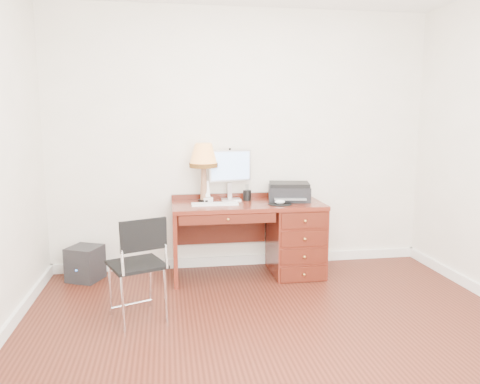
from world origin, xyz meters
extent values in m
plane|color=#39150D|center=(0.00, 0.00, 0.00)|extent=(4.00, 4.00, 0.00)
plane|color=white|center=(0.00, 1.75, 1.35)|extent=(4.00, 0.00, 4.00)
cube|color=white|center=(0.00, 1.74, 0.05)|extent=(4.00, 0.03, 0.10)
cube|color=maroon|center=(0.00, 1.40, 0.73)|extent=(1.50, 0.65, 0.04)
cube|color=maroon|center=(0.50, 1.40, 0.35)|extent=(0.50, 0.61, 0.71)
cube|color=maroon|center=(-0.73, 1.40, 0.35)|extent=(0.04, 0.61, 0.71)
cube|color=#4E190F|center=(-0.24, 1.69, 0.46)|extent=(0.96, 0.03, 0.39)
cube|color=#4E190F|center=(-0.24, 1.09, 0.66)|extent=(0.91, 0.03, 0.09)
sphere|color=#BF8C3F|center=(0.50, 1.06, 0.35)|extent=(0.03, 0.03, 0.03)
cube|color=silver|center=(-0.14, 1.59, 0.76)|extent=(0.22, 0.18, 0.01)
cube|color=silver|center=(-0.14, 1.63, 0.84)|extent=(0.05, 0.03, 0.16)
cube|color=silver|center=(-0.14, 1.61, 1.10)|extent=(0.45, 0.12, 0.32)
cube|color=#4C8CF2|center=(-0.14, 1.59, 1.10)|extent=(0.40, 0.08, 0.29)
cube|color=white|center=(-0.33, 1.34, 0.76)|extent=(0.45, 0.13, 0.02)
cylinder|color=black|center=(0.30, 1.27, 0.75)|extent=(0.23, 0.23, 0.01)
ellipsoid|color=white|center=(0.30, 1.27, 0.78)|extent=(0.10, 0.07, 0.04)
cube|color=black|center=(0.44, 1.47, 0.82)|extent=(0.47, 0.40, 0.15)
cube|color=black|center=(0.44, 1.47, 0.92)|extent=(0.45, 0.38, 0.04)
cylinder|color=black|center=(-0.42, 1.54, 0.76)|extent=(0.12, 0.12, 0.02)
cone|color=#916244|center=(-0.42, 1.54, 0.95)|extent=(0.08, 0.08, 0.35)
cone|color=#E19347|center=(-0.42, 1.54, 1.23)|extent=(0.28, 0.28, 0.22)
cylinder|color=#593814|center=(-0.42, 1.54, 1.12)|extent=(0.29, 0.29, 0.04)
cube|color=white|center=(-0.40, 1.54, 0.77)|extent=(0.12, 0.12, 0.04)
cube|color=white|center=(-0.40, 1.54, 0.87)|extent=(0.07, 0.08, 0.16)
cylinder|color=black|center=(0.02, 1.53, 0.80)|extent=(0.08, 0.08, 0.11)
cube|color=black|center=(-1.05, 0.50, 0.45)|extent=(0.52, 0.52, 0.03)
cube|color=black|center=(-1.05, 0.31, 0.73)|extent=(0.34, 0.16, 0.24)
cylinder|color=silver|center=(-1.22, 0.67, 0.23)|extent=(0.02, 0.02, 0.45)
cylinder|color=silver|center=(-0.88, 0.67, 0.23)|extent=(0.02, 0.02, 0.45)
cylinder|color=silver|center=(-1.22, 0.33, 0.23)|extent=(0.02, 0.02, 0.45)
cylinder|color=silver|center=(-0.88, 0.33, 0.23)|extent=(0.02, 0.02, 0.45)
cylinder|color=silver|center=(-1.22, 0.31, 0.65)|extent=(0.02, 0.02, 0.40)
cylinder|color=silver|center=(-0.88, 0.31, 0.65)|extent=(0.02, 0.02, 0.40)
cube|color=black|center=(-1.61, 1.50, 0.17)|extent=(0.39, 0.39, 0.34)
camera|label=1|loc=(-0.79, -3.13, 1.60)|focal=35.00mm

